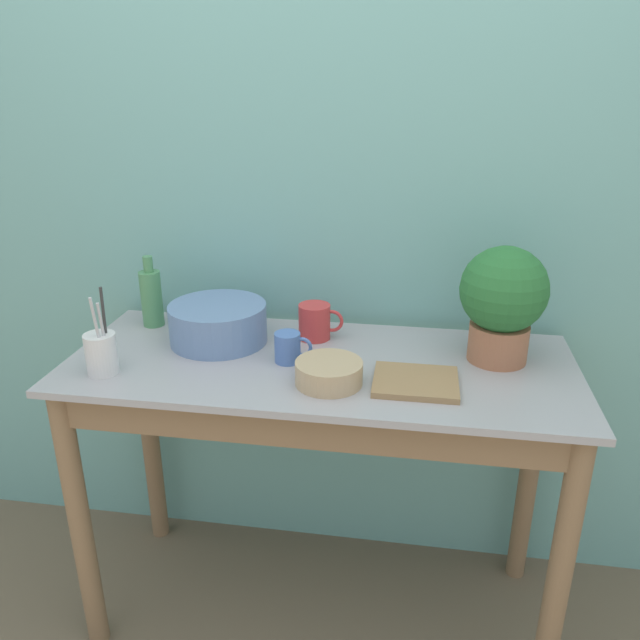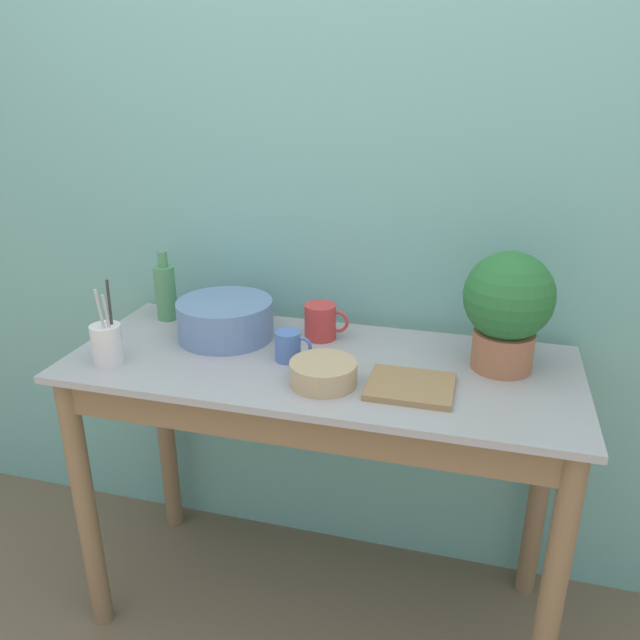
# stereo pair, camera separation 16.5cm
# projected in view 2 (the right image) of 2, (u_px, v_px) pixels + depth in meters

# --- Properties ---
(wall_back) EXTENTS (6.00, 0.05, 2.40)m
(wall_back) POSITION_uv_depth(u_px,v_px,m) (350.00, 214.00, 1.88)
(wall_back) COLOR #70ADA8
(wall_back) RESTS_ON ground_plane
(counter_table) EXTENTS (1.38, 0.57, 0.87)m
(counter_table) POSITION_uv_depth(u_px,v_px,m) (318.00, 424.00, 1.74)
(counter_table) COLOR #846647
(counter_table) RESTS_ON ground_plane
(potted_plant) EXTENTS (0.23, 0.23, 0.32)m
(potted_plant) POSITION_uv_depth(u_px,v_px,m) (508.00, 306.00, 1.59)
(potted_plant) COLOR #A36647
(potted_plant) RESTS_ON counter_table
(bowl_wash_large) EXTENTS (0.28, 0.28, 0.11)m
(bowl_wash_large) POSITION_uv_depth(u_px,v_px,m) (225.00, 319.00, 1.83)
(bowl_wash_large) COLOR #6684B2
(bowl_wash_large) RESTS_ON counter_table
(bottle_tall) EXTENTS (0.06, 0.06, 0.22)m
(bottle_tall) POSITION_uv_depth(u_px,v_px,m) (166.00, 291.00, 1.96)
(bottle_tall) COLOR #4C8C59
(bottle_tall) RESTS_ON counter_table
(mug_red) EXTENTS (0.13, 0.09, 0.10)m
(mug_red) POSITION_uv_depth(u_px,v_px,m) (321.00, 321.00, 1.83)
(mug_red) COLOR #C63838
(mug_red) RESTS_ON counter_table
(mug_blue) EXTENTS (0.10, 0.07, 0.08)m
(mug_blue) POSITION_uv_depth(u_px,v_px,m) (289.00, 346.00, 1.69)
(mug_blue) COLOR #4C70B7
(mug_blue) RESTS_ON counter_table
(bowl_small_tan) EXTENTS (0.17, 0.17, 0.06)m
(bowl_small_tan) POSITION_uv_depth(u_px,v_px,m) (323.00, 373.00, 1.56)
(bowl_small_tan) COLOR tan
(bowl_small_tan) RESTS_ON counter_table
(utensil_cup) EXTENTS (0.08, 0.08, 0.23)m
(utensil_cup) POSITION_uv_depth(u_px,v_px,m) (107.00, 343.00, 1.67)
(utensil_cup) COLOR silver
(utensil_cup) RESTS_ON counter_table
(tray_board) EXTENTS (0.21, 0.18, 0.02)m
(tray_board) POSITION_uv_depth(u_px,v_px,m) (410.00, 386.00, 1.54)
(tray_board) COLOR #99754C
(tray_board) RESTS_ON counter_table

